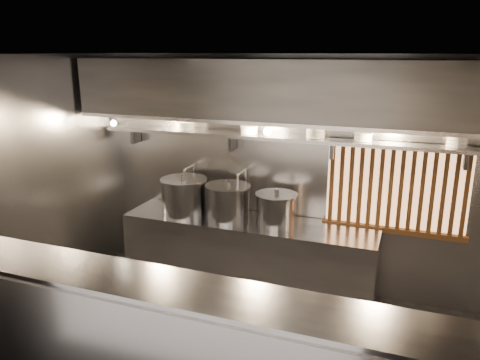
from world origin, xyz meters
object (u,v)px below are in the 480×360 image
Objects in this scene: pendant_bulb at (268,131)px; stock_pot_right at (276,209)px; heat_lamp at (112,118)px; stock_pot_left at (228,202)px; stock_pot_mid at (184,196)px.

pendant_bulb reaches higher than stock_pot_right.
heat_lamp reaches higher than stock_pot_right.
pendant_bulb is 0.26× the size of stock_pot_left.
pendant_bulb reaches higher than stock_pot_left.
heat_lamp is at bearing -168.87° from stock_pot_left.
pendant_bulb is 0.97m from stock_pot_left.
stock_pot_right is (0.14, -0.06, -0.88)m from pendant_bulb.
pendant_bulb is (1.80, 0.35, -0.11)m from heat_lamp.
stock_pot_left is at bearing -169.39° from pendant_bulb.
stock_pot_left is (-0.45, -0.08, -0.85)m from pendant_bulb.
stock_pot_mid is at bearing -177.90° from stock_pot_left.
stock_pot_left is 1.12× the size of stock_pot_mid.
stock_pot_left is at bearing 11.13° from heat_lamp.
stock_pot_right is (0.59, 0.03, -0.02)m from stock_pot_left.
heat_lamp reaches higher than stock_pot_mid.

